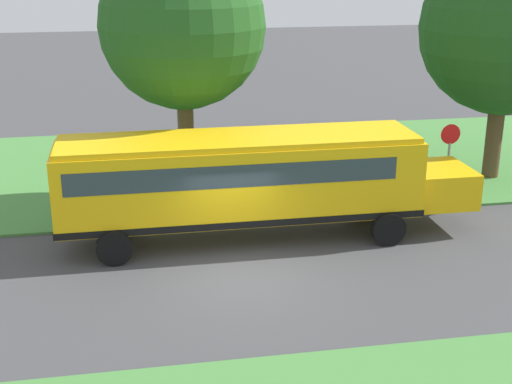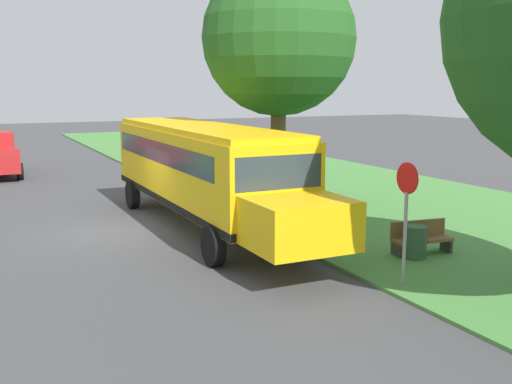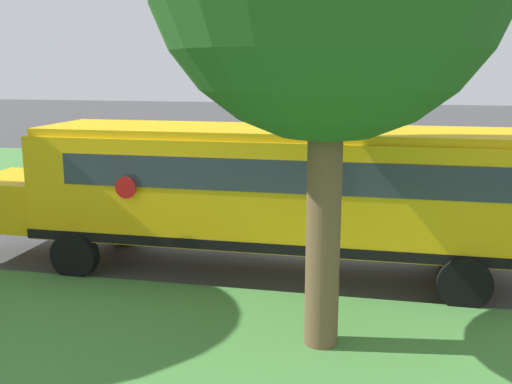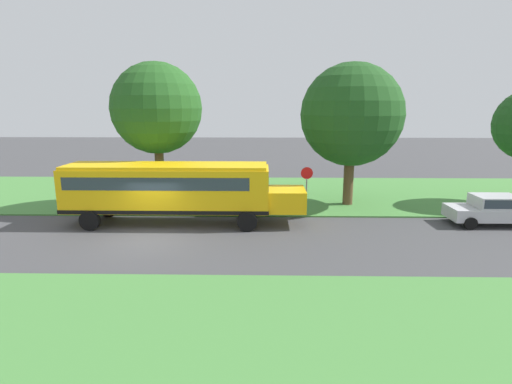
{
  "view_description": "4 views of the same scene",
  "coord_description": "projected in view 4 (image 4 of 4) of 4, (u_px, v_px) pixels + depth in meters",
  "views": [
    {
      "loc": [
        16.92,
        -2.61,
        8.32
      ],
      "look_at": [
        -1.13,
        0.63,
        1.98
      ],
      "focal_mm": 50.0,
      "sensor_mm": 36.0,
      "label": 1
    },
    {
      "loc": [
        3.76,
        17.79,
        4.31
      ],
      "look_at": [
        -2.82,
        4.11,
        1.65
      ],
      "focal_mm": 42.0,
      "sensor_mm": 36.0,
      "label": 2
    },
    {
      "loc": [
        -14.96,
        -1.71,
        4.41
      ],
      "look_at": [
        -1.12,
        1.28,
        1.44
      ],
      "focal_mm": 42.0,
      "sensor_mm": 36.0,
      "label": 3
    },
    {
      "loc": [
        17.54,
        5.44,
        6.14
      ],
      "look_at": [
        -2.51,
        5.03,
        1.76
      ],
      "focal_mm": 28.0,
      "sensor_mm": 36.0,
      "label": 4
    }
  ],
  "objects": [
    {
      "name": "car_silver_nearest",
      "position": [
        493.0,
        208.0,
        20.75
      ],
      "size": [
        2.02,
        4.4,
        1.56
      ],
      "color": "#B7B7BC",
      "rests_on": "ground"
    },
    {
      "name": "oak_tree_beside_bus",
      "position": [
        156.0,
        108.0,
        23.18
      ],
      "size": [
        5.29,
        5.29,
        8.6
      ],
      "color": "brown",
      "rests_on": "ground"
    },
    {
      "name": "grass_verge",
      "position": [
        187.0,
        193.0,
        28.31
      ],
      "size": [
        12.0,
        80.0,
        0.08
      ],
      "primitive_type": "cube",
      "color": "#47843D",
      "rests_on": "ground"
    },
    {
      "name": "park_bench",
      "position": [
        275.0,
        198.0,
        24.74
      ],
      "size": [
        1.65,
        0.7,
        0.92
      ],
      "color": "brown",
      "rests_on": "ground"
    },
    {
      "name": "school_bus",
      "position": [
        173.0,
        188.0,
        20.74
      ],
      "size": [
        2.84,
        12.42,
        3.16
      ],
      "color": "yellow",
      "rests_on": "ground"
    },
    {
      "name": "grass_far_side",
      "position": [
        41.0,
        360.0,
        9.76
      ],
      "size": [
        10.0,
        80.0,
        0.07
      ],
      "primitive_type": "cube",
      "color": "#47843D",
      "rests_on": "ground"
    },
    {
      "name": "oak_tree_roadside_mid",
      "position": [
        351.0,
        113.0,
        23.84
      ],
      "size": [
        6.14,
        6.14,
        8.64
      ],
      "color": "brown",
      "rests_on": "ground"
    },
    {
      "name": "trash_bin",
      "position": [
        280.0,
        200.0,
        24.32
      ],
      "size": [
        0.56,
        0.56,
        0.9
      ],
      "primitive_type": "cylinder",
      "color": "#2D4C33",
      "rests_on": "ground"
    },
    {
      "name": "stop_sign",
      "position": [
        307.0,
        185.0,
        22.52
      ],
      "size": [
        0.08,
        0.68,
        2.74
      ],
      "color": "gray",
      "rests_on": "ground"
    },
    {
      "name": "ground_plane",
      "position": [
        147.0,
        240.0,
        18.56
      ],
      "size": [
        120.0,
        120.0,
        0.0
      ],
      "primitive_type": "plane",
      "color": "#424244"
    }
  ]
}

